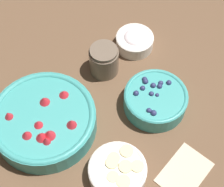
% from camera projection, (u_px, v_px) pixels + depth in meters
% --- Properties ---
extents(ground_plane, '(4.00, 4.00, 0.00)m').
position_uv_depth(ground_plane, '(98.00, 126.00, 0.97)').
color(ground_plane, brown).
extents(bowl_strawberries, '(0.26, 0.26, 0.08)m').
position_uv_depth(bowl_strawberries, '(44.00, 120.00, 0.94)').
color(bowl_strawberries, teal).
rests_on(bowl_strawberries, ground_plane).
extents(bowl_blueberries, '(0.17, 0.17, 0.06)m').
position_uv_depth(bowl_blueberries, '(155.00, 99.00, 0.98)').
color(bowl_blueberries, teal).
rests_on(bowl_blueberries, ground_plane).
extents(bowl_bananas, '(0.14, 0.14, 0.05)m').
position_uv_depth(bowl_bananas, '(118.00, 171.00, 0.88)').
color(bowl_bananas, silver).
rests_on(bowl_bananas, ground_plane).
extents(bowl_cream, '(0.11, 0.11, 0.05)m').
position_uv_depth(bowl_cream, '(135.00, 40.00, 1.09)').
color(bowl_cream, silver).
rests_on(bowl_cream, ground_plane).
extents(jar_chocolate, '(0.08, 0.08, 0.09)m').
position_uv_depth(jar_chocolate, '(104.00, 61.00, 1.03)').
color(jar_chocolate, brown).
rests_on(jar_chocolate, ground_plane).
extents(napkin, '(0.13, 0.10, 0.01)m').
position_uv_depth(napkin, '(185.00, 172.00, 0.90)').
color(napkin, beige).
rests_on(napkin, ground_plane).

